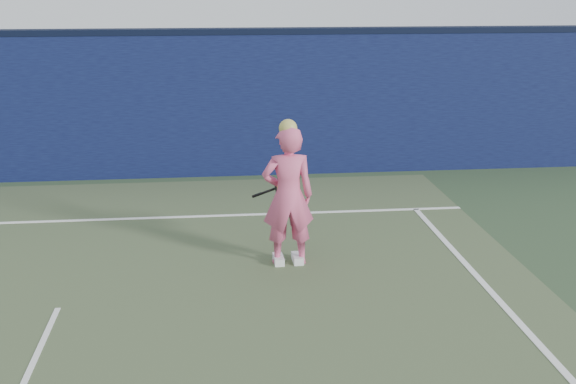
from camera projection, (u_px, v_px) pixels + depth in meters
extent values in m
plane|color=#2E462B|center=(37.00, 355.00, 6.81)|extent=(80.00, 80.00, 0.00)
cube|color=#0B0F33|center=(113.00, 108.00, 12.65)|extent=(24.00, 0.40, 2.50)
cube|color=black|center=(108.00, 32.00, 12.29)|extent=(24.00, 0.42, 0.10)
imported|color=#DB5580|center=(288.00, 196.00, 8.78)|extent=(0.65, 0.44, 1.74)
sphere|color=tan|center=(288.00, 128.00, 8.55)|extent=(0.22, 0.22, 0.22)
cube|color=white|center=(297.00, 259.00, 9.03)|extent=(0.13, 0.28, 0.10)
cube|color=white|center=(279.00, 260.00, 9.00)|extent=(0.13, 0.28, 0.10)
torus|color=black|center=(286.00, 186.00, 9.22)|extent=(0.31, 0.18, 0.32)
torus|color=yellow|center=(286.00, 186.00, 9.22)|extent=(0.25, 0.14, 0.26)
cylinder|color=beige|center=(286.00, 186.00, 9.22)|extent=(0.25, 0.13, 0.26)
cylinder|color=black|center=(267.00, 191.00, 9.20)|extent=(0.29, 0.10, 0.11)
cylinder|color=black|center=(257.00, 195.00, 9.19)|extent=(0.14, 0.07, 0.07)
cube|color=white|center=(98.00, 220.00, 10.62)|extent=(11.00, 0.08, 0.01)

